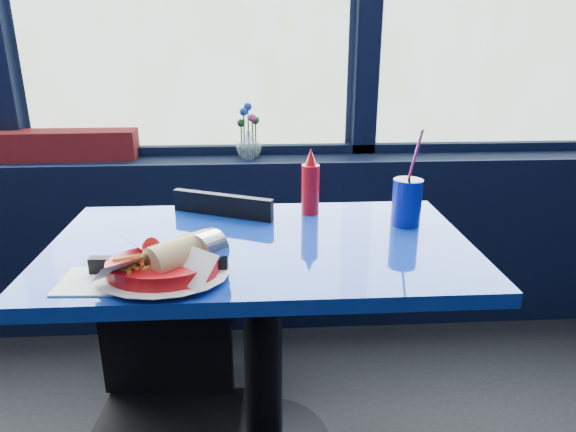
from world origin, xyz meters
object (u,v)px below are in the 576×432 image
Objects in this scene: ketchup_bottle at (310,186)px; soda_cup at (407,201)px; chair_near_front at (165,398)px; chair_near_back at (216,279)px; near_table at (262,298)px; flower_vase at (249,142)px; food_basket at (165,265)px; planter_box at (65,145)px.

ketchup_bottle is 0.71× the size of soda_cup.
chair_near_front is at bearing -127.66° from ketchup_bottle.
chair_near_front is 0.97× the size of chair_near_back.
flower_vase reaches higher than near_table.
near_table is 0.91m from flower_vase.
ketchup_bottle reaches higher than food_basket.
planter_box is at bearing 177.28° from flower_vase.
chair_near_front is (-0.25, -0.30, -0.11)m from near_table.
ketchup_bottle is (0.33, -0.09, 0.37)m from chair_near_back.
soda_cup reaches higher than food_basket.
food_basket is 0.77m from soda_cup.
food_basket reaches higher than chair_near_back.
chair_near_front is at bearing -129.93° from near_table.
chair_near_back is 2.44× the size of food_basket.
chair_near_front reaches higher than near_table.
food_basket is at bearing -153.38° from soda_cup.
flower_vase reaches higher than chair_near_front.
food_basket is 0.62m from ketchup_bottle.
food_basket is (0.02, 0.07, 0.33)m from chair_near_front.
chair_near_back is 0.75m from soda_cup.
planter_box is (-0.68, 0.56, 0.39)m from chair_near_back.
flower_vase is 1.09× the size of ketchup_bottle.
planter_box is 0.80m from flower_vase.
near_table is 0.39m from food_basket.
near_table is at bearing -48.43° from planter_box.
food_basket is 1.55× the size of ketchup_bottle.
food_basket is (0.61, -1.12, -0.07)m from planter_box.
food_basket is at bearing -100.01° from flower_vase.
ketchup_bottle is at bearing 55.84° from chair_near_front.
chair_near_back is at bearing -41.36° from planter_box.
near_table is at bearing -124.66° from ketchup_bottle.
chair_near_back is (-0.17, 0.33, -0.10)m from near_table.
chair_near_front is 0.34m from food_basket.
ketchup_bottle is at bearing 55.34° from near_table.
planter_box is at bearing 100.56° from food_basket.
chair_near_front is at bearing -65.23° from planter_box.
chair_near_back reaches higher than chair_near_front.
ketchup_bottle reaches higher than near_table.
flower_vase is at bearing -79.07° from chair_near_back.
near_table is 0.40m from chair_near_front.
food_basket is (-0.19, -1.08, -0.08)m from flower_vase.
food_basket is at bearing -135.67° from near_table.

